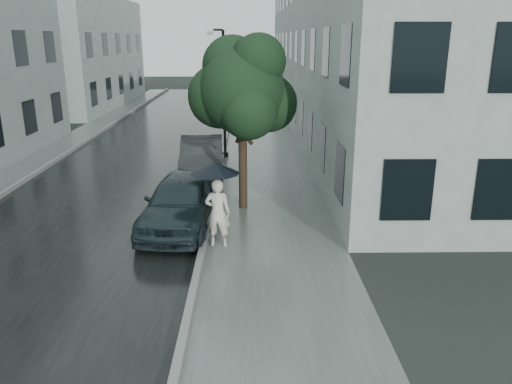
{
  "coord_description": "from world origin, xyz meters",
  "views": [
    {
      "loc": [
        -0.44,
        -9.65,
        5.02
      ],
      "look_at": [
        -0.25,
        2.35,
        1.3
      ],
      "focal_mm": 35.0,
      "sensor_mm": 36.0,
      "label": 1
    }
  ],
  "objects_px": {
    "car_near": "(182,201)",
    "street_tree": "(242,90)",
    "pedestrian": "(218,213)",
    "lamp_post": "(221,85)",
    "car_far": "(202,156)"
  },
  "relations": [
    {
      "from": "street_tree",
      "to": "car_near",
      "type": "bearing_deg",
      "value": -133.48
    },
    {
      "from": "car_near",
      "to": "car_far",
      "type": "height_order",
      "value": "car_near"
    },
    {
      "from": "car_near",
      "to": "lamp_post",
      "type": "bearing_deg",
      "value": 92.16
    },
    {
      "from": "pedestrian",
      "to": "car_near",
      "type": "xyz_separation_m",
      "value": [
        -1.05,
        1.32,
        -0.13
      ]
    },
    {
      "from": "pedestrian",
      "to": "lamp_post",
      "type": "bearing_deg",
      "value": -81.12
    },
    {
      "from": "car_near",
      "to": "street_tree",
      "type": "bearing_deg",
      "value": 53.1
    },
    {
      "from": "car_near",
      "to": "car_far",
      "type": "distance_m",
      "value": 5.57
    },
    {
      "from": "street_tree",
      "to": "car_near",
      "type": "distance_m",
      "value": 3.71
    },
    {
      "from": "pedestrian",
      "to": "lamp_post",
      "type": "distance_m",
      "value": 10.09
    },
    {
      "from": "lamp_post",
      "to": "car_far",
      "type": "xyz_separation_m",
      "value": [
        -0.61,
        -2.94,
        -2.36
      ]
    },
    {
      "from": "pedestrian",
      "to": "street_tree",
      "type": "xyz_separation_m",
      "value": [
        0.6,
        3.06,
        2.7
      ]
    },
    {
      "from": "pedestrian",
      "to": "car_near",
      "type": "relative_size",
      "value": 0.4
    },
    {
      "from": "street_tree",
      "to": "lamp_post",
      "type": "bearing_deg",
      "value": 98.34
    },
    {
      "from": "lamp_post",
      "to": "car_far",
      "type": "height_order",
      "value": "lamp_post"
    },
    {
      "from": "pedestrian",
      "to": "street_tree",
      "type": "relative_size",
      "value": 0.34
    }
  ]
}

